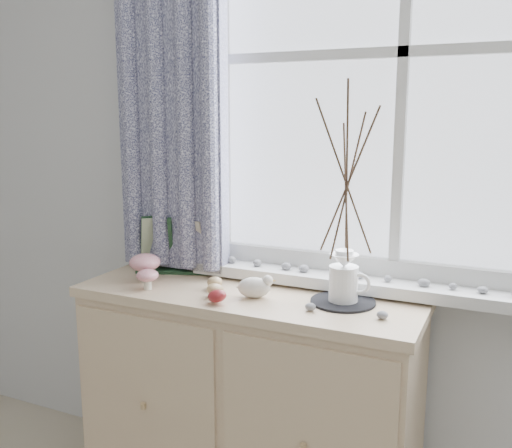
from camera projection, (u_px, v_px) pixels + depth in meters
name	position (u px, v px, depth m)	size (l,w,h in m)	color
sideboard	(249.00, 404.00, 2.05)	(1.20, 0.45, 0.85)	#CFB791
botanical_book	(169.00, 245.00, 2.17)	(0.32, 0.13, 0.23)	#1C3B21
toadstool_cluster	(145.00, 266.00, 2.05)	(0.16, 0.17, 0.11)	silver
wooden_eggs	(216.00, 289.00, 1.91)	(0.13, 0.17, 0.07)	tan
songbird_figurine	(254.00, 286.00, 1.90)	(0.15, 0.07, 0.08)	white
crocheted_doily	(343.00, 302.00, 1.85)	(0.21, 0.21, 0.01)	black
twig_pitcher	(347.00, 177.00, 1.77)	(0.31, 0.31, 0.71)	white
sideboard_pebbles	(343.00, 305.00, 1.79)	(0.25, 0.19, 0.02)	gray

